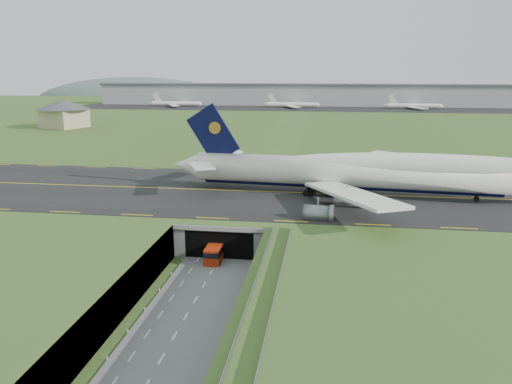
# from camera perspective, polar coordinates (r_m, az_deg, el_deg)

# --- Properties ---
(ground) EXTENTS (900.00, 900.00, 0.00)m
(ground) POSITION_cam_1_polar(r_m,az_deg,el_deg) (79.82, -5.44, -9.77)
(ground) COLOR #3B5622
(ground) RESTS_ON ground
(airfield_deck) EXTENTS (800.00, 800.00, 6.00)m
(airfield_deck) POSITION_cam_1_polar(r_m,az_deg,el_deg) (78.67, -5.49, -7.77)
(airfield_deck) COLOR gray
(airfield_deck) RESTS_ON ground
(trench_road) EXTENTS (12.00, 75.00, 0.20)m
(trench_road) POSITION_cam_1_polar(r_m,az_deg,el_deg) (73.19, -6.82, -12.01)
(trench_road) COLOR slate
(trench_road) RESTS_ON ground
(taxiway) EXTENTS (800.00, 44.00, 0.18)m
(taxiway) POSITION_cam_1_polar(r_m,az_deg,el_deg) (108.61, -1.50, 0.11)
(taxiway) COLOR black
(taxiway) RESTS_ON airfield_deck
(tunnel_portal) EXTENTS (17.00, 22.30, 6.00)m
(tunnel_portal) POSITION_cam_1_polar(r_m,az_deg,el_deg) (93.93, -3.13, -3.87)
(tunnel_portal) COLOR gray
(tunnel_portal) RESTS_ON ground
(guideway) EXTENTS (3.00, 53.00, 7.05)m
(guideway) POSITION_cam_1_polar(r_m,az_deg,el_deg) (58.70, 0.77, -13.09)
(guideway) COLOR #A8A8A3
(guideway) RESTS_ON ground
(jumbo_jet) EXTENTS (89.55, 58.28, 19.35)m
(jumbo_jet) POSITION_cam_1_polar(r_m,az_deg,el_deg) (106.00, 13.67, 2.20)
(jumbo_jet) COLOR white
(jumbo_jet) RESTS_ON ground
(shuttle_tram) EXTENTS (2.76, 7.00, 2.86)m
(shuttle_tram) POSITION_cam_1_polar(r_m,az_deg,el_deg) (86.07, -4.67, -6.82)
(shuttle_tram) COLOR #B8290C
(shuttle_tram) RESTS_ON ground
(service_building) EXTENTS (29.12, 29.12, 12.60)m
(service_building) POSITION_cam_1_polar(r_m,az_deg,el_deg) (243.30, -21.13, 8.61)
(service_building) COLOR tan
(service_building) RESTS_ON ground
(cargo_terminal) EXTENTS (320.00, 67.00, 15.60)m
(cargo_terminal) POSITION_cam_1_polar(r_m,az_deg,el_deg) (371.29, 5.41, 11.04)
(cargo_terminal) COLOR #B2B2B2
(cargo_terminal) RESTS_ON ground
(distant_hills) EXTENTS (700.00, 91.00, 60.00)m
(distant_hills) POSITION_cam_1_polar(r_m,az_deg,el_deg) (504.48, 13.53, 9.41)
(distant_hills) COLOR slate
(distant_hills) RESTS_ON ground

